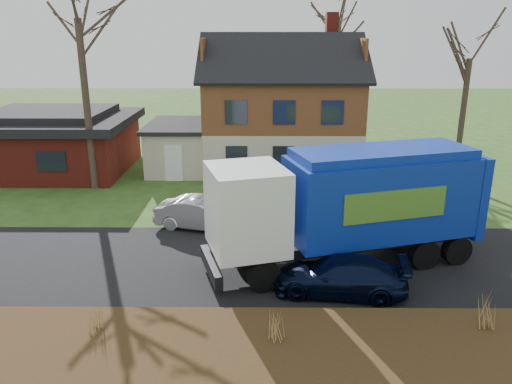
{
  "coord_description": "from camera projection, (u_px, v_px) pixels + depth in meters",
  "views": [
    {
      "loc": [
        0.68,
        -16.65,
        8.13
      ],
      "look_at": [
        0.54,
        2.5,
        1.97
      ],
      "focal_mm": 35.0,
      "sensor_mm": 36.0,
      "label": 1
    }
  ],
  "objects": [
    {
      "name": "ground",
      "position": [
        241.0,
        264.0,
        18.34
      ],
      "size": [
        120.0,
        120.0,
        0.0
      ],
      "primitive_type": "plane",
      "color": "#2A4C19",
      "rests_on": "ground"
    },
    {
      "name": "tree_back",
      "position": [
        340.0,
        2.0,
        34.99
      ],
      "size": [
        3.83,
        3.83,
        12.13
      ],
      "color": "#3F3126",
      "rests_on": "ground"
    },
    {
      "name": "navy_wagon",
      "position": [
        340.0,
        276.0,
        16.1
      ],
      "size": [
        4.49,
        2.3,
        1.25
      ],
      "primitive_type": "imported",
      "rotation": [
        0.0,
        0.0,
        -1.7
      ],
      "color": "black",
      "rests_on": "ground"
    },
    {
      "name": "mulch_verge",
      "position": [
        234.0,
        347.0,
        13.25
      ],
      "size": [
        80.0,
        3.5,
        0.3
      ],
      "primitive_type": "cube",
      "color": "#321F10",
      "rests_on": "ground"
    },
    {
      "name": "garbage_truck",
      "position": [
        353.0,
        200.0,
        17.63
      ],
      "size": [
        10.28,
        5.36,
        4.26
      ],
      "rotation": [
        0.0,
        0.0,
        0.29
      ],
      "color": "black",
      "rests_on": "ground"
    },
    {
      "name": "ranch_house",
      "position": [
        51.0,
        141.0,
        30.25
      ],
      "size": [
        9.8,
        8.2,
        3.7
      ],
      "color": "maroon",
      "rests_on": "ground"
    },
    {
      "name": "grass_clump_east",
      "position": [
        488.0,
        311.0,
        13.79
      ],
      "size": [
        0.39,
        0.32,
        0.97
      ],
      "color": "#9E7646",
      "rests_on": "mulch_verge"
    },
    {
      "name": "grass_clump_mid",
      "position": [
        277.0,
        324.0,
        13.22
      ],
      "size": [
        0.31,
        0.26,
        0.87
      ],
      "color": "#A28947",
      "rests_on": "mulch_verge"
    },
    {
      "name": "silver_sedan",
      "position": [
        203.0,
        214.0,
        21.46
      ],
      "size": [
        4.3,
        2.43,
        1.34
      ],
      "primitive_type": "imported",
      "rotation": [
        0.0,
        0.0,
        1.31
      ],
      "color": "#AEB0B6",
      "rests_on": "ground"
    },
    {
      "name": "grass_clump_west",
      "position": [
        94.0,
        318.0,
        13.57
      ],
      "size": [
        0.3,
        0.25,
        0.8
      ],
      "color": "#A38048",
      "rests_on": "mulch_verge"
    },
    {
      "name": "road",
      "position": [
        241.0,
        264.0,
        18.34
      ],
      "size": [
        80.0,
        7.0,
        0.02
      ],
      "primitive_type": "cube",
      "color": "black",
      "rests_on": "ground"
    },
    {
      "name": "main_house",
      "position": [
        273.0,
        103.0,
        30.34
      ],
      "size": [
        12.95,
        8.95,
        9.26
      ],
      "color": "beige",
      "rests_on": "ground"
    },
    {
      "name": "tree_front_east",
      "position": [
        473.0,
        36.0,
        25.55
      ],
      "size": [
        3.51,
        3.51,
        9.76
      ],
      "color": "#3F3126",
      "rests_on": "ground"
    }
  ]
}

